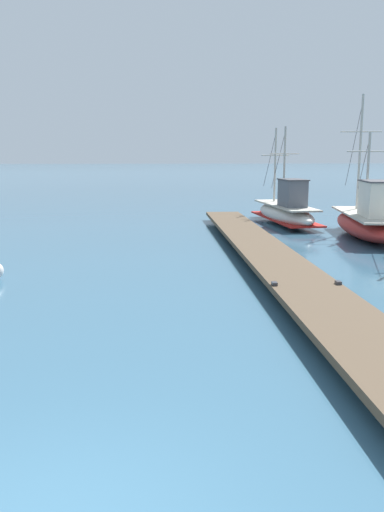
# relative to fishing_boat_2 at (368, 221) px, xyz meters

# --- Properties ---
(floating_dock) EXTENTS (2.34, 24.30, 0.53)m
(floating_dock) POSITION_rel_fishing_boat_2_xyz_m (-5.66, -5.01, -0.39)
(floating_dock) COLOR brown
(floating_dock) RESTS_ON ground
(fishing_boat_2) EXTENTS (3.29, 8.59, 6.32)m
(fishing_boat_2) POSITION_rel_fishing_boat_2_xyz_m (0.00, 0.00, 0.00)
(fishing_boat_2) COLOR #AD2823
(fishing_boat_2) RESTS_ON ground
(fishing_boat_4) EXTENTS (2.21, 7.60, 5.02)m
(fishing_boat_4) POSITION_rel_fishing_boat_2_xyz_m (-2.36, 4.77, -0.04)
(fishing_boat_4) COLOR silver
(fishing_boat_4) RESTS_ON ground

